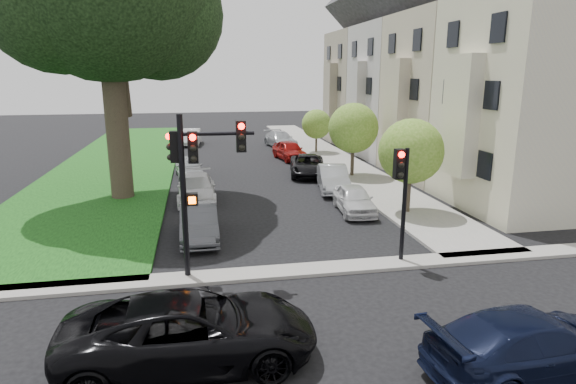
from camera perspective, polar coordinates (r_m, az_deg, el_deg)
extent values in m
plane|color=black|center=(14.42, 3.75, -12.52)|extent=(140.00, 140.00, 0.00)
cube|color=black|center=(37.47, -19.27, 3.39)|extent=(8.00, 44.00, 0.12)
cube|color=gray|center=(38.37, 4.70, 4.36)|extent=(3.50, 44.00, 0.12)
cube|color=gray|center=(16.15, 1.99, -9.24)|extent=(60.00, 1.00, 0.12)
cube|color=#B5B3AE|center=(25.90, 27.33, 9.28)|extent=(7.00, 7.40, 10.00)
cube|color=#B5B3AE|center=(23.78, 19.75, 8.51)|extent=(0.70, 2.20, 5.50)
cube|color=black|center=(23.88, 20.59, 10.88)|extent=(0.08, 3.60, 6.00)
cube|color=#AB9D8F|center=(32.16, 19.12, 10.67)|extent=(7.00, 7.40, 10.00)
cube|color=#AB9D8F|center=(30.48, 12.64, 10.01)|extent=(0.70, 2.20, 5.50)
cube|color=black|center=(30.55, 13.27, 11.86)|extent=(0.08, 3.60, 6.00)
cube|color=#C1B0A5|center=(38.86, 13.62, 11.47)|extent=(7.00, 7.40, 10.00)
cube|color=#C1B0A5|center=(37.49, 8.10, 10.88)|extent=(0.70, 2.20, 5.50)
cube|color=black|center=(37.54, 8.60, 12.39)|extent=(0.08, 3.60, 6.00)
cube|color=gray|center=(45.81, 9.75, 11.97)|extent=(7.00, 7.40, 10.00)
cube|color=black|center=(46.19, 10.15, 21.27)|extent=(7.00, 7.55, 7.00)
cube|color=gray|center=(44.65, 4.99, 11.43)|extent=(0.70, 2.20, 5.50)
cube|color=black|center=(44.70, 5.39, 12.71)|extent=(0.08, 3.60, 6.00)
cylinder|color=#29241B|center=(26.01, -19.65, 8.12)|extent=(1.14, 1.14, 8.28)
sphere|color=black|center=(26.85, -15.16, 19.69)|extent=(6.63, 6.63, 6.63)
cylinder|color=#29241B|center=(22.97, 14.08, 0.02)|extent=(0.21, 0.21, 2.11)
sphere|color=#447D18|center=(22.60, 14.36, 4.71)|extent=(2.96, 2.96, 2.96)
cylinder|color=#29241B|center=(30.57, 7.63, 3.81)|extent=(0.22, 0.22, 2.21)
sphere|color=#447D18|center=(30.29, 7.75, 7.52)|extent=(3.10, 3.10, 3.10)
cylinder|color=#29241B|center=(39.58, 3.36, 5.83)|extent=(0.17, 0.17, 1.70)
sphere|color=#447D18|center=(39.40, 3.39, 8.04)|extent=(2.38, 2.38, 2.38)
cylinder|color=black|center=(15.18, -12.25, -0.88)|extent=(0.19, 0.19, 5.23)
cylinder|color=black|center=(14.81, -8.34, 6.86)|extent=(2.22, 0.20, 0.12)
cube|color=black|center=(14.85, -11.20, 5.20)|extent=(0.31, 0.27, 0.96)
cube|color=black|center=(14.86, -5.59, 6.58)|extent=(0.31, 0.27, 0.96)
cube|color=black|center=(15.11, -13.30, 5.24)|extent=(0.27, 0.31, 0.96)
sphere|color=#FF0C05|center=(14.66, -11.26, 6.35)|extent=(0.20, 0.20, 0.20)
sphere|color=black|center=(14.75, -11.15, 3.87)|extent=(0.20, 0.20, 0.20)
cube|color=black|center=(15.17, -11.30, -0.84)|extent=(0.36, 0.26, 0.38)
cube|color=#FF5905|center=(15.04, -11.30, -0.97)|extent=(0.22, 0.03, 0.22)
cylinder|color=black|center=(16.75, 13.59, -1.71)|extent=(0.15, 0.15, 4.02)
cube|color=black|center=(16.32, 13.03, 3.25)|extent=(0.32, 0.28, 1.00)
sphere|color=#FF0C05|center=(16.12, 13.32, 4.33)|extent=(0.21, 0.21, 0.21)
imported|color=black|center=(11.45, -11.46, -15.78)|extent=(5.75, 2.75, 1.58)
imported|color=black|center=(12.14, 27.04, -15.72)|extent=(5.10, 2.47, 1.43)
imported|color=silver|center=(22.81, 7.84, -0.85)|extent=(1.81, 3.89, 1.29)
imported|color=#999BA0|center=(26.86, 5.35, 1.61)|extent=(2.19, 4.50, 1.42)
imported|color=black|center=(30.83, 2.37, 3.17)|extent=(2.98, 5.06, 1.32)
imported|color=maroon|center=(36.48, 0.19, 4.96)|extent=(2.37, 4.44, 1.44)
imported|color=#999BA0|center=(42.85, -0.91, 6.26)|extent=(2.71, 5.00, 1.38)
imported|color=#3F4247|center=(19.34, -10.52, -3.57)|extent=(1.49, 4.13, 1.36)
imported|color=silver|center=(25.04, -10.79, 0.44)|extent=(1.90, 4.67, 1.35)
imported|color=#999BA0|center=(30.90, -11.66, 2.92)|extent=(1.95, 4.03, 1.33)
imported|color=silver|center=(45.10, -11.35, 6.41)|extent=(1.88, 4.48, 1.44)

